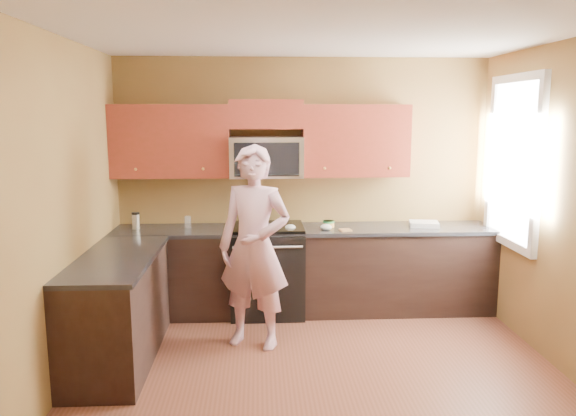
{
  "coord_description": "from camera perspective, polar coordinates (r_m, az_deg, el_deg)",
  "views": [
    {
      "loc": [
        -0.49,
        -4.0,
        2.11
      ],
      "look_at": [
        -0.2,
        1.3,
        1.2
      ],
      "focal_mm": 34.51,
      "sensor_mm": 36.0,
      "label": 1
    }
  ],
  "objects": [
    {
      "name": "butter_tub",
      "position": [
        5.88,
        4.21,
        -1.98
      ],
      "size": [
        0.14,
        0.14,
        0.09
      ],
      "primitive_type": null,
      "rotation": [
        0.0,
        0.0,
        0.2
      ],
      "color": "gold",
      "rests_on": "countertop_back"
    },
    {
      "name": "wall_left",
      "position": [
        4.35,
        -23.43,
        -1.15
      ],
      "size": [
        0.0,
        4.0,
        4.0
      ],
      "primitive_type": "plane",
      "rotation": [
        1.57,
        0.0,
        1.57
      ],
      "color": "brown",
      "rests_on": "ground"
    },
    {
      "name": "floor",
      "position": [
        4.55,
        3.57,
        -17.92
      ],
      "size": [
        4.0,
        4.0,
        0.0
      ],
      "primitive_type": "plane",
      "color": "brown",
      "rests_on": "ground"
    },
    {
      "name": "dish_towel",
      "position": [
        6.08,
        13.83,
        -1.6
      ],
      "size": [
        0.34,
        0.29,
        0.05
      ],
      "primitive_type": "cube",
      "rotation": [
        0.0,
        0.0,
        -0.2
      ],
      "color": "silver",
      "rests_on": "countertop_back"
    },
    {
      "name": "napkin_a",
      "position": [
        5.7,
        0.23,
        -2.01
      ],
      "size": [
        0.11,
        0.12,
        0.06
      ],
      "primitive_type": "ellipsoid",
      "rotation": [
        0.0,
        0.0,
        -0.04
      ],
      "color": "silver",
      "rests_on": "countertop_back"
    },
    {
      "name": "napkin_b",
      "position": [
        5.71,
        3.94,
        -1.99
      ],
      "size": [
        0.15,
        0.16,
        0.07
      ],
      "primitive_type": "ellipsoid",
      "rotation": [
        0.0,
        0.0,
        0.26
      ],
      "color": "silver",
      "rests_on": "countertop_back"
    },
    {
      "name": "cabinet_left_run",
      "position": [
        5.04,
        -17.1,
        -10.06
      ],
      "size": [
        0.6,
        1.6,
        0.88
      ],
      "primitive_type": "cube",
      "color": "black",
      "rests_on": "floor"
    },
    {
      "name": "toast_slice",
      "position": [
        5.71,
        5.95,
        -2.27
      ],
      "size": [
        0.13,
        0.13,
        0.01
      ],
      "primitive_type": "cube",
      "rotation": [
        0.0,
        0.0,
        0.19
      ],
      "color": "#B27F47",
      "rests_on": "countertop_back"
    },
    {
      "name": "countertop_back",
      "position": [
        5.84,
        1.75,
        -2.24
      ],
      "size": [
        4.0,
        0.62,
        0.04
      ],
      "primitive_type": "cube",
      "color": "black",
      "rests_on": "cabinet_back_run"
    },
    {
      "name": "microwave",
      "position": [
        5.84,
        -2.23,
        3.23
      ],
      "size": [
        0.76,
        0.4,
        0.42
      ],
      "primitive_type": null,
      "color": "silver",
      "rests_on": "wall_back"
    },
    {
      "name": "upper_cab_right",
      "position": [
        5.96,
        6.85,
        3.3
      ],
      "size": [
        1.12,
        0.33,
        0.75
      ],
      "primitive_type": null,
      "color": "maroon",
      "rests_on": "wall_back"
    },
    {
      "name": "ceiling",
      "position": [
        4.07,
        3.99,
        18.04
      ],
      "size": [
        4.0,
        4.0,
        0.0
      ],
      "primitive_type": "plane",
      "rotation": [
        3.14,
        0.0,
        0.0
      ],
      "color": "white",
      "rests_on": "ground"
    },
    {
      "name": "cabinet_back_run",
      "position": [
        5.96,
        1.72,
        -6.55
      ],
      "size": [
        4.0,
        0.6,
        0.88
      ],
      "primitive_type": "cube",
      "color": "black",
      "rests_on": "floor"
    },
    {
      "name": "window",
      "position": [
        5.78,
        22.27,
        4.43
      ],
      "size": [
        0.06,
        1.06,
        1.66
      ],
      "primitive_type": null,
      "color": "white",
      "rests_on": "wall_right"
    },
    {
      "name": "wall_back",
      "position": [
        6.07,
        1.53,
        2.53
      ],
      "size": [
        4.0,
        0.0,
        4.0
      ],
      "primitive_type": "plane",
      "rotation": [
        1.57,
        0.0,
        0.0
      ],
      "color": "brown",
      "rests_on": "ground"
    },
    {
      "name": "glass_b",
      "position": [
        5.93,
        -10.28,
        -1.41
      ],
      "size": [
        0.08,
        0.08,
        0.12
      ],
      "primitive_type": "cylinder",
      "rotation": [
        0.0,
        0.0,
        -0.24
      ],
      "color": "silver",
      "rests_on": "countertop_back"
    },
    {
      "name": "countertop_left",
      "position": [
        4.91,
        -17.25,
        -4.99
      ],
      "size": [
        0.62,
        1.6,
        0.04
      ],
      "primitive_type": "cube",
      "color": "black",
      "rests_on": "cabinet_left_run"
    },
    {
      "name": "travel_mug",
      "position": [
        5.98,
        -15.37,
        -2.1
      ],
      "size": [
        0.09,
        0.09,
        0.18
      ],
      "primitive_type": null,
      "rotation": [
        0.0,
        0.0,
        0.05
      ],
      "color": "silver",
      "rests_on": "countertop_back"
    },
    {
      "name": "stove",
      "position": [
        5.91,
        -2.15,
        -6.35
      ],
      "size": [
        0.76,
        0.65,
        0.95
      ],
      "primitive_type": null,
      "color": "black",
      "rests_on": "floor"
    },
    {
      "name": "upper_cab_over_mw",
      "position": [
        5.84,
        -2.28,
        9.62
      ],
      "size": [
        0.76,
        0.33,
        0.3
      ],
      "primitive_type": "cube",
      "color": "maroon",
      "rests_on": "wall_back"
    },
    {
      "name": "woman",
      "position": [
        5.0,
        -3.48,
        -4.07
      ],
      "size": [
        0.79,
        0.65,
        1.84
      ],
      "primitive_type": "imported",
      "rotation": [
        0.0,
        0.0,
        -0.36
      ],
      "color": "#CA6588",
      "rests_on": "floor"
    },
    {
      "name": "wall_front",
      "position": [
        2.2,
        10.08,
        -10.66
      ],
      "size": [
        4.0,
        0.0,
        4.0
      ],
      "primitive_type": "plane",
      "rotation": [
        -1.57,
        0.0,
        0.0
      ],
      "color": "brown",
      "rests_on": "ground"
    },
    {
      "name": "frying_pan",
      "position": [
        5.56,
        -3.12,
        -2.33
      ],
      "size": [
        0.3,
        0.51,
        0.06
      ],
      "primitive_type": null,
      "rotation": [
        0.0,
        0.0,
        -0.03
      ],
      "color": "black",
      "rests_on": "stove"
    },
    {
      "name": "upper_cab_left",
      "position": [
        5.94,
        -11.84,
        3.14
      ],
      "size": [
        1.22,
        0.33,
        0.75
      ],
      "primitive_type": null,
      "color": "maroon",
      "rests_on": "wall_back"
    }
  ]
}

